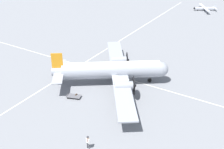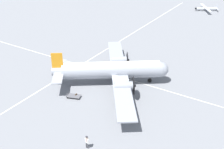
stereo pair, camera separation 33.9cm
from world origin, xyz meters
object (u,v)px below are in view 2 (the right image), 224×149
at_px(baggage_cart, 73,96).
at_px(crew_foreground, 87,141).
at_px(suitcase_near_door, 76,95).
at_px(light_aircraft_distant, 206,8).
at_px(airliner_main, 114,70).

bearing_deg(baggage_cart, crew_foreground, -62.31).
distance_m(suitcase_near_door, baggage_cart, 0.46).
distance_m(suitcase_near_door, light_aircraft_distant, 60.16).
xyz_separation_m(airliner_main, crew_foreground, (15.08, 5.40, -1.42)).
height_order(suitcase_near_door, baggage_cart, baggage_cart).
distance_m(baggage_cart, light_aircraft_distant, 60.59).
distance_m(airliner_main, light_aircraft_distant, 53.34).
relative_size(baggage_cart, light_aircraft_distant, 0.28).
bearing_deg(airliner_main, light_aircraft_distant, 54.22).
height_order(airliner_main, suitcase_near_door, airliner_main).
bearing_deg(suitcase_near_door, baggage_cart, -23.38).
relative_size(crew_foreground, baggage_cart, 0.72).
bearing_deg(light_aircraft_distant, crew_foreground, 62.41).
bearing_deg(crew_foreground, light_aircraft_distant, -80.05).
height_order(baggage_cart, light_aircraft_distant, light_aircraft_distant).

